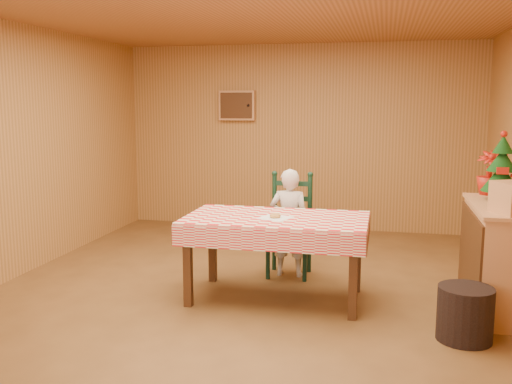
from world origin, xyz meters
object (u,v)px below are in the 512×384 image
(dining_table, at_px, (276,226))
(seated_child, at_px, (289,223))
(christmas_tree, at_px, (502,169))
(storage_bin, at_px, (465,314))
(shelf_unit, at_px, (500,257))
(ladder_chair, at_px, (290,227))

(dining_table, relative_size, seated_child, 1.47)
(christmas_tree, height_order, storage_bin, christmas_tree)
(shelf_unit, xyz_separation_m, christmas_tree, (0.01, 0.25, 0.74))
(dining_table, relative_size, christmas_tree, 2.67)
(seated_child, height_order, storage_bin, seated_child)
(storage_bin, bearing_deg, seated_child, 139.87)
(christmas_tree, bearing_deg, shelf_unit, -91.98)
(shelf_unit, distance_m, christmas_tree, 0.79)
(christmas_tree, xyz_separation_m, storage_bin, (-0.38, -1.02, -1.00))
(christmas_tree, distance_m, storage_bin, 1.48)
(ladder_chair, height_order, shelf_unit, ladder_chair)
(shelf_unit, bearing_deg, seated_child, 163.89)
(ladder_chair, xyz_separation_m, seated_child, (-0.00, -0.06, 0.06))
(dining_table, bearing_deg, seated_child, 90.00)
(dining_table, xyz_separation_m, shelf_unit, (1.95, 0.17, -0.22))
(ladder_chair, relative_size, seated_child, 0.96)
(seated_child, bearing_deg, dining_table, 90.00)
(dining_table, relative_size, shelf_unit, 1.34)
(storage_bin, bearing_deg, ladder_chair, 138.68)
(dining_table, xyz_separation_m, ladder_chair, (0.00, 0.79, -0.18))
(dining_table, xyz_separation_m, storage_bin, (1.58, -0.60, -0.48))
(christmas_tree, relative_size, storage_bin, 1.49)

